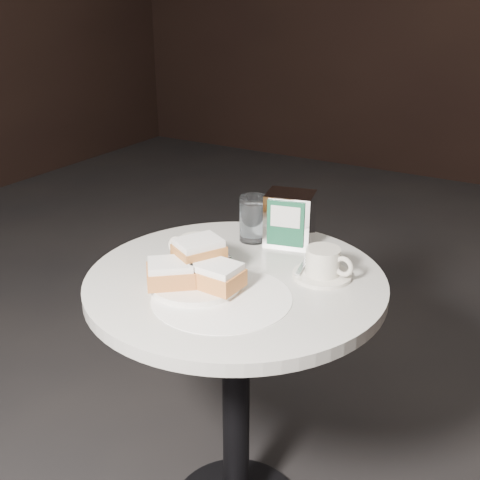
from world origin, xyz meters
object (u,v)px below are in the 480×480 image
object	(u,v)px
beignet_plate	(195,272)
coffee_cup_left	(197,255)
water_glass_right	(298,222)
napkin_dispenser	(290,219)
water_glass_left	(253,219)
cafe_table	(236,349)
coffee_cup_right	(323,265)

from	to	relation	value
beignet_plate	coffee_cup_left	bearing A→B (deg)	123.29
water_glass_right	beignet_plate	bearing A→B (deg)	-104.36
coffee_cup_left	napkin_dispenser	size ratio (longest dim) A/B	1.13
water_glass_right	napkin_dispenser	xyz separation A→B (m)	(-0.02, -0.02, 0.01)
beignet_plate	water_glass_left	bearing A→B (deg)	94.36
cafe_table	coffee_cup_right	bearing A→B (deg)	30.23
water_glass_right	napkin_dispenser	size ratio (longest dim) A/B	0.88
water_glass_left	water_glass_right	xyz separation A→B (m)	(0.11, 0.04, 0.00)
beignet_plate	coffee_cup_left	world-z (taller)	beignet_plate
coffee_cup_left	coffee_cup_right	distance (m)	0.30
coffee_cup_left	water_glass_left	xyz separation A→B (m)	(0.03, 0.22, 0.03)
coffee_cup_right	water_glass_right	world-z (taller)	water_glass_right
coffee_cup_right	water_glass_right	distance (m)	0.20
water_glass_left	coffee_cup_left	bearing A→B (deg)	-98.58
beignet_plate	water_glass_right	xyz separation A→B (m)	(0.09, 0.34, 0.02)
cafe_table	water_glass_left	xyz separation A→B (m)	(-0.07, 0.21, 0.26)
water_glass_right	napkin_dispenser	distance (m)	0.03
coffee_cup_left	cafe_table	bearing A→B (deg)	0.89
beignet_plate	water_glass_right	distance (m)	0.35
coffee_cup_right	water_glass_left	size ratio (longest dim) A/B	1.24
coffee_cup_right	beignet_plate	bearing A→B (deg)	-135.76
cafe_table	water_glass_left	bearing A→B (deg)	109.01
coffee_cup_left	napkin_dispenser	bearing A→B (deg)	60.37
beignet_plate	coffee_cup_right	size ratio (longest dim) A/B	1.81
coffee_cup_left	coffee_cup_right	world-z (taller)	coffee_cup_left
coffee_cup_right	water_glass_right	xyz separation A→B (m)	(-0.14, 0.15, 0.03)
water_glass_left	napkin_dispenser	xyz separation A→B (m)	(0.09, 0.02, 0.01)
beignet_plate	napkin_dispenser	size ratio (longest dim) A/B	1.94
coffee_cup_left	napkin_dispenser	xyz separation A→B (m)	(0.13, 0.24, 0.04)
coffee_cup_right	napkin_dispenser	xyz separation A→B (m)	(-0.15, 0.13, 0.04)
water_glass_left	cafe_table	bearing A→B (deg)	-70.99
water_glass_right	coffee_cup_right	bearing A→B (deg)	-47.50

